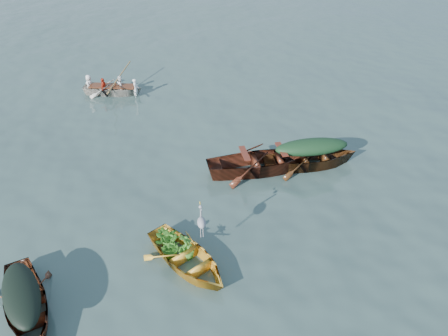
{
  "coord_description": "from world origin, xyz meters",
  "views": [
    {
      "loc": [
        -0.84,
        -9.07,
        8.32
      ],
      "look_at": [
        0.69,
        2.37,
        0.5
      ],
      "focal_mm": 35.0,
      "sensor_mm": 36.0,
      "label": 1
    }
  ],
  "objects_px": {
    "yellow_dinghy": "(187,265)",
    "open_wooden_boat": "(262,171)",
    "green_tarp_boat": "(309,166)",
    "dark_covered_boat": "(29,313)",
    "heron": "(202,227)",
    "rowed_boat": "(114,94)"
  },
  "relations": [
    {
      "from": "open_wooden_boat",
      "to": "rowed_boat",
      "type": "distance_m",
      "value": 8.79
    },
    {
      "from": "yellow_dinghy",
      "to": "heron",
      "type": "distance_m",
      "value": 1.08
    },
    {
      "from": "rowed_boat",
      "to": "heron",
      "type": "xyz_separation_m",
      "value": [
        3.08,
        -10.49,
        0.93
      ]
    },
    {
      "from": "open_wooden_boat",
      "to": "rowed_boat",
      "type": "height_order",
      "value": "open_wooden_boat"
    },
    {
      "from": "yellow_dinghy",
      "to": "open_wooden_boat",
      "type": "relative_size",
      "value": 0.66
    },
    {
      "from": "dark_covered_boat",
      "to": "rowed_boat",
      "type": "height_order",
      "value": "dark_covered_boat"
    },
    {
      "from": "dark_covered_boat",
      "to": "open_wooden_boat",
      "type": "bearing_deg",
      "value": 15.89
    },
    {
      "from": "yellow_dinghy",
      "to": "green_tarp_boat",
      "type": "relative_size",
      "value": 0.75
    },
    {
      "from": "green_tarp_boat",
      "to": "open_wooden_boat",
      "type": "relative_size",
      "value": 0.88
    },
    {
      "from": "heron",
      "to": "green_tarp_boat",
      "type": "bearing_deg",
      "value": 7.94
    },
    {
      "from": "open_wooden_boat",
      "to": "heron",
      "type": "distance_m",
      "value": 4.36
    },
    {
      "from": "dark_covered_boat",
      "to": "green_tarp_boat",
      "type": "height_order",
      "value": "green_tarp_boat"
    },
    {
      "from": "rowed_boat",
      "to": "open_wooden_boat",
      "type": "bearing_deg",
      "value": -130.2
    },
    {
      "from": "green_tarp_boat",
      "to": "heron",
      "type": "xyz_separation_m",
      "value": [
        -4.0,
        -3.63,
        0.93
      ]
    },
    {
      "from": "dark_covered_boat",
      "to": "heron",
      "type": "bearing_deg",
      "value": -3.38
    },
    {
      "from": "open_wooden_boat",
      "to": "heron",
      "type": "xyz_separation_m",
      "value": [
        -2.34,
        -3.57,
        0.93
      ]
    },
    {
      "from": "dark_covered_boat",
      "to": "heron",
      "type": "height_order",
      "value": "heron"
    },
    {
      "from": "open_wooden_boat",
      "to": "heron",
      "type": "height_order",
      "value": "heron"
    },
    {
      "from": "rowed_boat",
      "to": "heron",
      "type": "distance_m",
      "value": 10.97
    },
    {
      "from": "dark_covered_boat",
      "to": "green_tarp_boat",
      "type": "distance_m",
      "value": 9.51
    },
    {
      "from": "dark_covered_boat",
      "to": "rowed_boat",
      "type": "relative_size",
      "value": 1.02
    },
    {
      "from": "green_tarp_boat",
      "to": "yellow_dinghy",
      "type": "bearing_deg",
      "value": 129.73
    }
  ]
}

